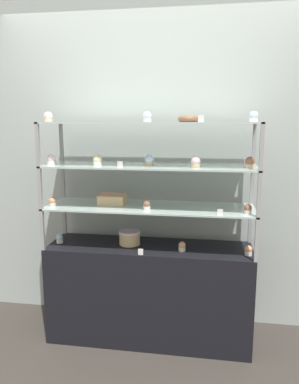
# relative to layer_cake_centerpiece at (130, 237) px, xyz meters

# --- Properties ---
(ground_plane) EXTENTS (20.00, 20.00, 0.00)m
(ground_plane) POSITION_rel_layer_cake_centerpiece_xyz_m (0.15, -0.01, -0.79)
(ground_plane) COLOR #38332D
(back_wall) EXTENTS (8.00, 0.05, 2.60)m
(back_wall) POSITION_rel_layer_cake_centerpiece_xyz_m (0.15, 0.35, 0.51)
(back_wall) COLOR #A8B2AD
(back_wall) RESTS_ON ground_plane
(display_base) EXTENTS (1.51, 0.44, 0.74)m
(display_base) POSITION_rel_layer_cake_centerpiece_xyz_m (0.15, -0.01, -0.42)
(display_base) COLOR black
(display_base) RESTS_ON ground_plane
(display_riser_lower) EXTENTS (1.51, 0.44, 0.30)m
(display_riser_lower) POSITION_rel_layer_cake_centerpiece_xyz_m (0.15, -0.01, 0.23)
(display_riser_lower) COLOR #99999E
(display_riser_lower) RESTS_ON display_base
(display_riser_middle) EXTENTS (1.51, 0.44, 0.30)m
(display_riser_middle) POSITION_rel_layer_cake_centerpiece_xyz_m (0.15, -0.01, 0.54)
(display_riser_middle) COLOR #99999E
(display_riser_middle) RESTS_ON display_riser_lower
(display_riser_upper) EXTENTS (1.51, 0.44, 0.30)m
(display_riser_upper) POSITION_rel_layer_cake_centerpiece_xyz_m (0.15, -0.01, 0.84)
(display_riser_upper) COLOR #99999E
(display_riser_upper) RESTS_ON display_riser_middle
(layer_cake_centerpiece) EXTENTS (0.16, 0.16, 0.11)m
(layer_cake_centerpiece) POSITION_rel_layer_cake_centerpiece_xyz_m (0.00, 0.00, 0.00)
(layer_cake_centerpiece) COLOR #DBBC84
(layer_cake_centerpiece) RESTS_ON display_base
(sheet_cake_frosted) EXTENTS (0.20, 0.16, 0.07)m
(sheet_cake_frosted) POSITION_rel_layer_cake_centerpiece_xyz_m (-0.14, 0.03, 0.29)
(sheet_cake_frosted) COLOR #DBBC84
(sheet_cake_frosted) RESTS_ON display_riser_lower
(cupcake_0) EXTENTS (0.05, 0.05, 0.07)m
(cupcake_0) POSITION_rel_layer_cake_centerpiece_xyz_m (-0.54, -0.05, -0.02)
(cupcake_0) COLOR white
(cupcake_0) RESTS_ON display_base
(cupcake_1) EXTENTS (0.05, 0.05, 0.07)m
(cupcake_1) POSITION_rel_layer_cake_centerpiece_xyz_m (0.40, -0.09, -0.02)
(cupcake_1) COLOR beige
(cupcake_1) RESTS_ON display_base
(cupcake_2) EXTENTS (0.05, 0.05, 0.07)m
(cupcake_2) POSITION_rel_layer_cake_centerpiece_xyz_m (0.86, -0.10, -0.02)
(cupcake_2) COLOR white
(cupcake_2) RESTS_ON display_base
(price_tag_0) EXTENTS (0.04, 0.00, 0.04)m
(price_tag_0) POSITION_rel_layer_cake_centerpiece_xyz_m (0.12, -0.21, -0.03)
(price_tag_0) COLOR white
(price_tag_0) RESTS_ON display_base
(cupcake_3) EXTENTS (0.05, 0.05, 0.07)m
(cupcake_3) POSITION_rel_layer_cake_centerpiece_xyz_m (-0.55, -0.12, 0.28)
(cupcake_3) COLOR beige
(cupcake_3) RESTS_ON display_riser_lower
(cupcake_4) EXTENTS (0.05, 0.05, 0.07)m
(cupcake_4) POSITION_rel_layer_cake_centerpiece_xyz_m (0.16, -0.13, 0.28)
(cupcake_4) COLOR white
(cupcake_4) RESTS_ON display_riser_lower
(cupcake_5) EXTENTS (0.05, 0.05, 0.07)m
(cupcake_5) POSITION_rel_layer_cake_centerpiece_xyz_m (0.84, -0.13, 0.28)
(cupcake_5) COLOR beige
(cupcake_5) RESTS_ON display_riser_lower
(price_tag_1) EXTENTS (0.04, 0.00, 0.04)m
(price_tag_1) POSITION_rel_layer_cake_centerpiece_xyz_m (0.66, -0.21, 0.27)
(price_tag_1) COLOR white
(price_tag_1) RESTS_ON display_riser_lower
(cupcake_6) EXTENTS (0.06, 0.06, 0.08)m
(cupcake_6) POSITION_rel_layer_cake_centerpiece_xyz_m (-0.55, -0.10, 0.59)
(cupcake_6) COLOR white
(cupcake_6) RESTS_ON display_riser_middle
(cupcake_7) EXTENTS (0.06, 0.06, 0.08)m
(cupcake_7) POSITION_rel_layer_cake_centerpiece_xyz_m (-0.20, -0.11, 0.59)
(cupcake_7) COLOR white
(cupcake_7) RESTS_ON display_riser_middle
(cupcake_8) EXTENTS (0.06, 0.06, 0.08)m
(cupcake_8) POSITION_rel_layer_cake_centerpiece_xyz_m (0.16, -0.06, 0.59)
(cupcake_8) COLOR #CCB28C
(cupcake_8) RESTS_ON display_riser_middle
(cupcake_9) EXTENTS (0.06, 0.06, 0.08)m
(cupcake_9) POSITION_rel_layer_cake_centerpiece_xyz_m (0.49, -0.12, 0.59)
(cupcake_9) COLOR #CCB28C
(cupcake_9) RESTS_ON display_riser_middle
(cupcake_10) EXTENTS (0.06, 0.06, 0.08)m
(cupcake_10) POSITION_rel_layer_cake_centerpiece_xyz_m (0.84, -0.10, 0.59)
(cupcake_10) COLOR #CCB28C
(cupcake_10) RESTS_ON display_riser_middle
(price_tag_2) EXTENTS (0.04, 0.00, 0.04)m
(price_tag_2) POSITION_rel_layer_cake_centerpiece_xyz_m (-0.01, -0.21, 0.58)
(price_tag_2) COLOR white
(price_tag_2) RESTS_ON display_riser_middle
(cupcake_11) EXTENTS (0.06, 0.06, 0.07)m
(cupcake_11) POSITION_rel_layer_cake_centerpiece_xyz_m (-0.55, -0.12, 0.89)
(cupcake_11) COLOR #CCB28C
(cupcake_11) RESTS_ON display_riser_upper
(cupcake_12) EXTENTS (0.06, 0.06, 0.07)m
(cupcake_12) POSITION_rel_layer_cake_centerpiece_xyz_m (0.15, -0.11, 0.89)
(cupcake_12) COLOR beige
(cupcake_12) RESTS_ON display_riser_upper
(cupcake_13) EXTENTS (0.06, 0.06, 0.07)m
(cupcake_13) POSITION_rel_layer_cake_centerpiece_xyz_m (0.85, -0.12, 0.89)
(cupcake_13) COLOR white
(cupcake_13) RESTS_ON display_riser_upper
(price_tag_3) EXTENTS (0.04, 0.00, 0.04)m
(price_tag_3) POSITION_rel_layer_cake_centerpiece_xyz_m (0.52, -0.21, 0.88)
(price_tag_3) COLOR white
(price_tag_3) RESTS_ON display_riser_upper
(donut_glazed) EXTENTS (0.15, 0.15, 0.04)m
(donut_glazed) POSITION_rel_layer_cake_centerpiece_xyz_m (0.43, -0.02, 0.88)
(donut_glazed) COLOR brown
(donut_glazed) RESTS_ON display_riser_upper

